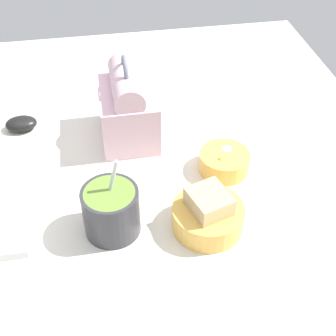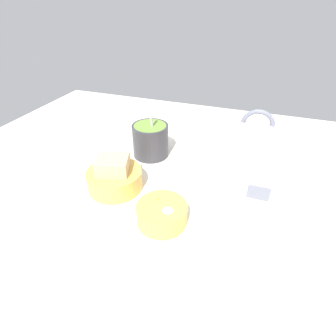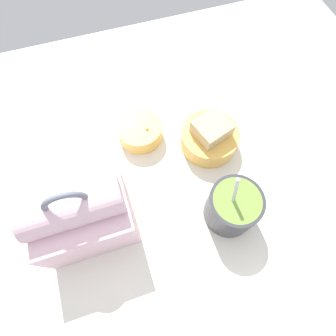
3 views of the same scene
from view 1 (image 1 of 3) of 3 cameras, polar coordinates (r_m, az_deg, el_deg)
desk_surface at (r=98.57cm, az=-1.34°, el=-2.17°), size 140.00×110.00×2.00cm
keyboard at (r=99.53cm, az=-19.39°, el=-3.02°), size 32.47×11.15×2.10cm
lunch_bag at (r=105.97cm, az=-4.94°, el=7.41°), size 17.80×12.70×20.32cm
soup_cup at (r=85.99cm, az=-6.94°, el=-5.15°), size 10.47×10.47×16.04cm
bento_bowl_sandwich at (r=87.47cm, az=4.91°, el=-5.68°), size 13.47×13.47×8.53cm
bento_bowl_snacks at (r=99.97cm, az=6.84°, el=0.82°), size 10.73×10.73×5.18cm
computer_mouse at (r=116.34cm, az=-17.47°, el=5.18°), size 5.36×7.36×3.07cm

